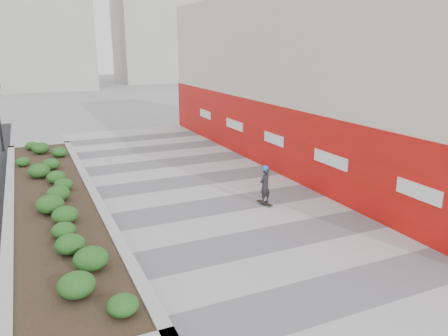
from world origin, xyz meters
The scene contains 8 objects.
ground centered at (0.00, 0.00, 0.00)m, with size 160.00×160.00×0.00m, color gray.
walkway centered at (0.00, 3.00, 0.01)m, with size 8.00×36.00×0.01m, color #A8A8AD.
building centered at (6.98, 8.98, 3.98)m, with size 6.04×24.08×8.00m.
planter centered at (-5.50, 7.00, 0.42)m, with size 3.00×18.00×0.90m.
distant_bldg_north_l centered at (-5.00, 55.00, 10.00)m, with size 16.00×12.00×20.00m, color #ADAAA3.
distant_bldg_north_r centered at (15.00, 60.00, 12.00)m, with size 14.00×10.00×24.00m, color #ADAAA3.
manhole_cover centered at (0.50, 3.00, 0.00)m, with size 0.44×0.44×0.01m, color #595654.
skateboarder centered at (1.43, 4.39, 0.74)m, with size 0.56×0.74×1.47m.
Camera 1 is at (-6.06, -8.40, 5.54)m, focal length 35.00 mm.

